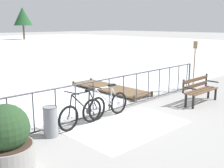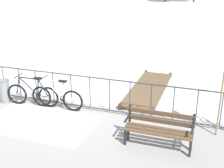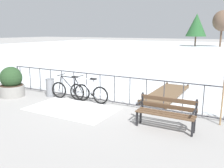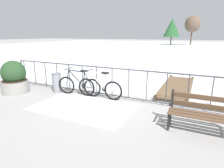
{
  "view_description": "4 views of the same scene",
  "coord_description": "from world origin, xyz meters",
  "px_view_note": "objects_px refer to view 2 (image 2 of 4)",
  "views": [
    {
      "loc": [
        -5.48,
        -5.79,
        2.61
      ],
      "look_at": [
        -0.24,
        -0.37,
        0.99
      ],
      "focal_mm": 44.49,
      "sensor_mm": 36.0,
      "label": 1
    },
    {
      "loc": [
        3.95,
        -7.54,
        3.89
      ],
      "look_at": [
        1.25,
        0.18,
        0.85
      ],
      "focal_mm": 47.85,
      "sensor_mm": 36.0,
      "label": 2
    },
    {
      "loc": [
        4.74,
        -7.59,
        2.64
      ],
      "look_at": [
        0.81,
        -0.54,
        0.88
      ],
      "focal_mm": 39.04,
      "sensor_mm": 36.0,
      "label": 3
    },
    {
      "loc": [
        2.68,
        -5.59,
        2.16
      ],
      "look_at": [
        0.11,
        -0.24,
        0.56
      ],
      "focal_mm": 29.46,
      "sensor_mm": 36.0,
      "label": 4
    }
  ],
  "objects_px": {
    "bicycle_near_railing": "(33,94)",
    "trash_bin": "(5,91)",
    "bicycle_second": "(57,97)",
    "park_bench": "(159,126)",
    "oar_upright": "(221,94)"
  },
  "relations": [
    {
      "from": "oar_upright",
      "to": "bicycle_near_railing",
      "type": "bearing_deg",
      "value": 179.53
    },
    {
      "from": "bicycle_near_railing",
      "to": "trash_bin",
      "type": "relative_size",
      "value": 2.33
    },
    {
      "from": "bicycle_second",
      "to": "oar_upright",
      "type": "distance_m",
      "value": 4.68
    },
    {
      "from": "bicycle_second",
      "to": "trash_bin",
      "type": "height_order",
      "value": "bicycle_second"
    },
    {
      "from": "bicycle_second",
      "to": "park_bench",
      "type": "height_order",
      "value": "bicycle_second"
    },
    {
      "from": "park_bench",
      "to": "trash_bin",
      "type": "relative_size",
      "value": 2.19
    },
    {
      "from": "bicycle_second",
      "to": "park_bench",
      "type": "distance_m",
      "value": 3.47
    },
    {
      "from": "bicycle_near_railing",
      "to": "trash_bin",
      "type": "distance_m",
      "value": 1.02
    },
    {
      "from": "bicycle_near_railing",
      "to": "trash_bin",
      "type": "bearing_deg",
      "value": -178.01
    },
    {
      "from": "oar_upright",
      "to": "bicycle_second",
      "type": "bearing_deg",
      "value": 179.01
    },
    {
      "from": "oar_upright",
      "to": "park_bench",
      "type": "bearing_deg",
      "value": -143.45
    },
    {
      "from": "bicycle_near_railing",
      "to": "park_bench",
      "type": "relative_size",
      "value": 1.06
    },
    {
      "from": "park_bench",
      "to": "oar_upright",
      "type": "bearing_deg",
      "value": 36.55
    },
    {
      "from": "bicycle_near_railing",
      "to": "park_bench",
      "type": "bearing_deg",
      "value": -13.75
    },
    {
      "from": "bicycle_near_railing",
      "to": "oar_upright",
      "type": "relative_size",
      "value": 0.86
    }
  ]
}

